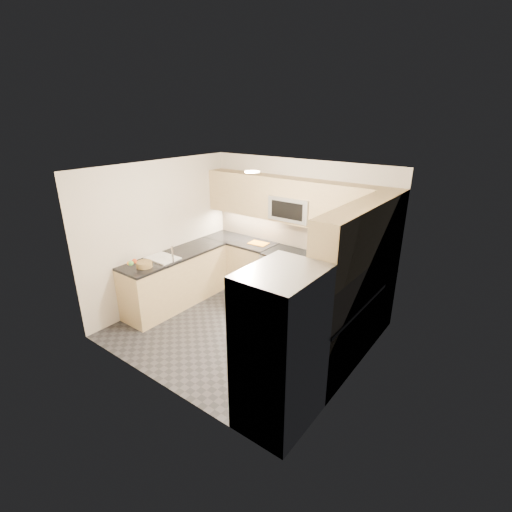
# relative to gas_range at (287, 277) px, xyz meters

# --- Properties ---
(floor) EXTENTS (3.60, 3.20, 0.00)m
(floor) POSITION_rel_gas_range_xyz_m (0.00, -1.28, -0.46)
(floor) COLOR black
(floor) RESTS_ON ground
(ceiling) EXTENTS (3.60, 3.20, 0.02)m
(ceiling) POSITION_rel_gas_range_xyz_m (0.00, -1.28, 2.04)
(ceiling) COLOR beige
(ceiling) RESTS_ON wall_back
(wall_back) EXTENTS (3.60, 0.02, 2.50)m
(wall_back) POSITION_rel_gas_range_xyz_m (0.00, 0.32, 0.79)
(wall_back) COLOR beige
(wall_back) RESTS_ON floor
(wall_front) EXTENTS (3.60, 0.02, 2.50)m
(wall_front) POSITION_rel_gas_range_xyz_m (0.00, -2.88, 0.79)
(wall_front) COLOR beige
(wall_front) RESTS_ON floor
(wall_left) EXTENTS (0.02, 3.20, 2.50)m
(wall_left) POSITION_rel_gas_range_xyz_m (-1.80, -1.28, 0.79)
(wall_left) COLOR beige
(wall_left) RESTS_ON floor
(wall_right) EXTENTS (0.02, 3.20, 2.50)m
(wall_right) POSITION_rel_gas_range_xyz_m (1.80, -1.28, 0.79)
(wall_right) COLOR beige
(wall_right) RESTS_ON floor
(base_cab_back_left) EXTENTS (1.42, 0.60, 0.90)m
(base_cab_back_left) POSITION_rel_gas_range_xyz_m (-1.09, 0.02, -0.01)
(base_cab_back_left) COLOR tan
(base_cab_back_left) RESTS_ON floor
(base_cab_back_right) EXTENTS (1.42, 0.60, 0.90)m
(base_cab_back_right) POSITION_rel_gas_range_xyz_m (1.09, 0.02, -0.01)
(base_cab_back_right) COLOR tan
(base_cab_back_right) RESTS_ON floor
(base_cab_right) EXTENTS (0.60, 1.70, 0.90)m
(base_cab_right) POSITION_rel_gas_range_xyz_m (1.50, -1.12, -0.01)
(base_cab_right) COLOR tan
(base_cab_right) RESTS_ON floor
(base_cab_peninsula) EXTENTS (0.60, 2.00, 0.90)m
(base_cab_peninsula) POSITION_rel_gas_range_xyz_m (-1.50, -1.28, -0.01)
(base_cab_peninsula) COLOR tan
(base_cab_peninsula) RESTS_ON floor
(countertop_back_left) EXTENTS (1.42, 0.63, 0.04)m
(countertop_back_left) POSITION_rel_gas_range_xyz_m (-1.09, 0.02, 0.47)
(countertop_back_left) COLOR black
(countertop_back_left) RESTS_ON base_cab_back_left
(countertop_back_right) EXTENTS (1.42, 0.63, 0.04)m
(countertop_back_right) POSITION_rel_gas_range_xyz_m (1.09, 0.02, 0.47)
(countertop_back_right) COLOR black
(countertop_back_right) RESTS_ON base_cab_back_right
(countertop_right) EXTENTS (0.63, 1.70, 0.04)m
(countertop_right) POSITION_rel_gas_range_xyz_m (1.50, -1.12, 0.47)
(countertop_right) COLOR black
(countertop_right) RESTS_ON base_cab_right
(countertop_peninsula) EXTENTS (0.63, 2.00, 0.04)m
(countertop_peninsula) POSITION_rel_gas_range_xyz_m (-1.50, -1.28, 0.47)
(countertop_peninsula) COLOR black
(countertop_peninsula) RESTS_ON base_cab_peninsula
(upper_cab_back) EXTENTS (3.60, 0.35, 0.75)m
(upper_cab_back) POSITION_rel_gas_range_xyz_m (0.00, 0.15, 1.37)
(upper_cab_back) COLOR tan
(upper_cab_back) RESTS_ON wall_back
(upper_cab_right) EXTENTS (0.35, 1.95, 0.75)m
(upper_cab_right) POSITION_rel_gas_range_xyz_m (1.62, -1.00, 1.37)
(upper_cab_right) COLOR tan
(upper_cab_right) RESTS_ON wall_right
(backsplash_back) EXTENTS (3.60, 0.01, 0.51)m
(backsplash_back) POSITION_rel_gas_range_xyz_m (0.00, 0.32, 0.74)
(backsplash_back) COLOR tan
(backsplash_back) RESTS_ON wall_back
(backsplash_right) EXTENTS (0.01, 2.30, 0.51)m
(backsplash_right) POSITION_rel_gas_range_xyz_m (1.80, -0.82, 0.74)
(backsplash_right) COLOR tan
(backsplash_right) RESTS_ON wall_right
(gas_range) EXTENTS (0.76, 0.65, 0.91)m
(gas_range) POSITION_rel_gas_range_xyz_m (0.00, 0.00, 0.00)
(gas_range) COLOR #A7A9B0
(gas_range) RESTS_ON floor
(range_cooktop) EXTENTS (0.76, 0.65, 0.03)m
(range_cooktop) POSITION_rel_gas_range_xyz_m (0.00, 0.00, 0.46)
(range_cooktop) COLOR black
(range_cooktop) RESTS_ON gas_range
(oven_door_glass) EXTENTS (0.62, 0.02, 0.45)m
(oven_door_glass) POSITION_rel_gas_range_xyz_m (0.00, -0.33, -0.01)
(oven_door_glass) COLOR black
(oven_door_glass) RESTS_ON gas_range
(oven_handle) EXTENTS (0.60, 0.02, 0.02)m
(oven_handle) POSITION_rel_gas_range_xyz_m (0.00, -0.35, 0.26)
(oven_handle) COLOR #B2B5BA
(oven_handle) RESTS_ON gas_range
(microwave) EXTENTS (0.76, 0.40, 0.40)m
(microwave) POSITION_rel_gas_range_xyz_m (0.00, 0.12, 1.24)
(microwave) COLOR #A9ADB1
(microwave) RESTS_ON upper_cab_back
(microwave_door) EXTENTS (0.60, 0.01, 0.28)m
(microwave_door) POSITION_rel_gas_range_xyz_m (0.00, -0.08, 1.24)
(microwave_door) COLOR black
(microwave_door) RESTS_ON microwave
(refrigerator) EXTENTS (0.70, 0.90, 1.80)m
(refrigerator) POSITION_rel_gas_range_xyz_m (1.45, -2.43, 0.45)
(refrigerator) COLOR #A4A5AB
(refrigerator) RESTS_ON floor
(fridge_handle_left) EXTENTS (0.02, 0.02, 1.20)m
(fridge_handle_left) POSITION_rel_gas_range_xyz_m (1.08, -2.61, 0.49)
(fridge_handle_left) COLOR #B2B5BA
(fridge_handle_left) RESTS_ON refrigerator
(fridge_handle_right) EXTENTS (0.02, 0.02, 1.20)m
(fridge_handle_right) POSITION_rel_gas_range_xyz_m (1.08, -2.25, 0.49)
(fridge_handle_right) COLOR #B2B5BA
(fridge_handle_right) RESTS_ON refrigerator
(sink_basin) EXTENTS (0.52, 0.38, 0.16)m
(sink_basin) POSITION_rel_gas_range_xyz_m (-1.50, -1.53, 0.42)
(sink_basin) COLOR white
(sink_basin) RESTS_ON base_cab_peninsula
(faucet) EXTENTS (0.03, 0.03, 0.28)m
(faucet) POSITION_rel_gas_range_xyz_m (-1.24, -1.53, 0.62)
(faucet) COLOR silver
(faucet) RESTS_ON countertop_peninsula
(utensil_bowl) EXTENTS (0.37, 0.37, 0.17)m
(utensil_bowl) POSITION_rel_gas_range_xyz_m (1.49, -0.04, 0.57)
(utensil_bowl) COLOR #5EC353
(utensil_bowl) RESTS_ON countertop_back_right
(cutting_board) EXTENTS (0.37, 0.27, 0.01)m
(cutting_board) POSITION_rel_gas_range_xyz_m (-0.68, 0.05, 0.49)
(cutting_board) COLOR orange
(cutting_board) RESTS_ON countertop_back_left
(fruit_basket) EXTENTS (0.32, 0.32, 0.09)m
(fruit_basket) POSITION_rel_gas_range_xyz_m (-1.44, -1.94, 0.53)
(fruit_basket) COLOR olive
(fruit_basket) RESTS_ON countertop_peninsula
(fruit_apple) EXTENTS (0.08, 0.08, 0.08)m
(fruit_apple) POSITION_rel_gas_range_xyz_m (-1.53, -2.04, 0.60)
(fruit_apple) COLOR #B53814
(fruit_apple) RESTS_ON fruit_basket
(fruit_pear) EXTENTS (0.08, 0.08, 0.08)m
(fruit_pear) POSITION_rel_gas_range_xyz_m (-1.50, -2.13, 0.60)
(fruit_pear) COLOR #5BB04B
(fruit_pear) RESTS_ON fruit_basket
(dish_towel_check) EXTENTS (0.17, 0.09, 0.34)m
(dish_towel_check) POSITION_rel_gas_range_xyz_m (-0.05, -0.37, 0.10)
(dish_towel_check) COLOR white
(dish_towel_check) RESTS_ON oven_handle
(fruit_orange) EXTENTS (0.06, 0.06, 0.06)m
(fruit_orange) POSITION_rel_gas_range_xyz_m (-1.53, -2.15, 0.60)
(fruit_orange) COLOR orange
(fruit_orange) RESTS_ON fruit_basket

